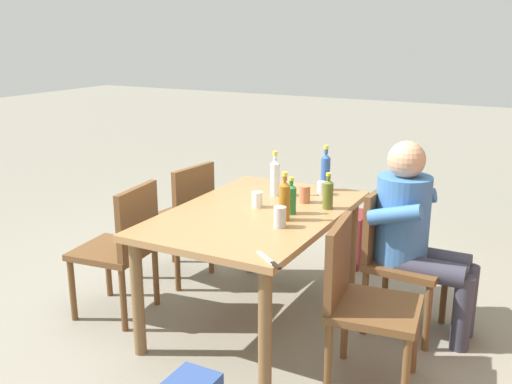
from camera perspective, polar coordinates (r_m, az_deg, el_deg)
name	(u,v)px	position (r m, az deg, el deg)	size (l,w,h in m)	color
ground_plane	(256,319)	(3.82, 0.00, -12.39)	(24.00, 24.00, 0.00)	gray
dining_table	(256,225)	(3.56, 0.00, -3.26)	(1.48, 0.96, 0.73)	#A37547
chair_far_left	(395,252)	(3.65, 13.49, -5.76)	(0.47, 0.47, 0.87)	brown
chair_far_right	(360,296)	(3.05, 10.16, -10.01)	(0.49, 0.49, 0.87)	brown
chair_near_right	(123,244)	(3.78, -12.91, -4.97)	(0.49, 0.49, 0.87)	brown
chair_near_left	(182,216)	(4.26, -7.26, -2.32)	(0.49, 0.49, 0.87)	brown
person_in_white_shirt	(415,229)	(3.57, 15.34, -3.54)	(0.47, 0.61, 1.18)	#3D70B2
bottle_clear	(275,176)	(3.84, 1.87, 1.53)	(0.06, 0.06, 0.30)	white
bottle_green	(291,198)	(3.46, 3.45, -0.61)	(0.06, 0.06, 0.22)	#287A38
bottle_blue	(325,171)	(3.99, 6.83, 2.07)	(0.06, 0.06, 0.31)	#2D56A3
bottle_amber	(284,200)	(3.33, 2.81, -0.76)	(0.06, 0.06, 0.29)	#996019
bottle_olive	(328,193)	(3.58, 7.08, -0.13)	(0.06, 0.06, 0.23)	#566623
cup_white	(257,200)	(3.60, 0.12, -0.75)	(0.07, 0.07, 0.10)	white
cup_steel	(280,217)	(3.23, 2.36, -2.47)	(0.07, 0.07, 0.12)	#B2B7BC
cup_glass	(322,188)	(3.90, 6.49, 0.38)	(0.06, 0.06, 0.09)	silver
cup_terracotta	(305,194)	(3.70, 4.80, -0.22)	(0.07, 0.07, 0.11)	#BC6B47
table_knife	(270,261)	(2.78, 1.41, -6.80)	(0.17, 0.20, 0.01)	silver
backpack_by_far_side	(355,240)	(4.66, 9.64, -4.63)	(0.32, 0.21, 0.41)	maroon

